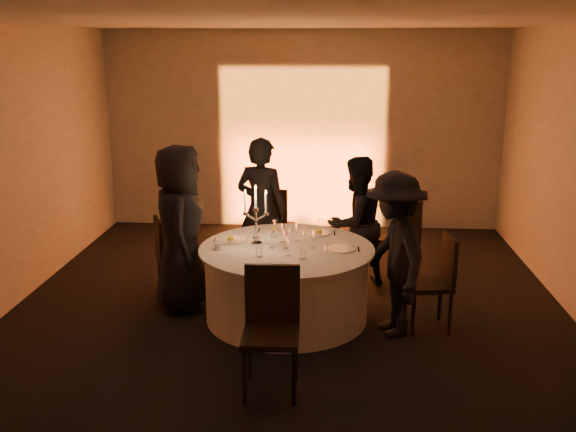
# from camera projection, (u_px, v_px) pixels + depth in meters

# --- Properties ---
(floor) EXTENTS (7.00, 7.00, 0.00)m
(floor) POSITION_uv_depth(u_px,v_px,m) (287.00, 317.00, 6.77)
(floor) COLOR black
(floor) RESTS_ON ground
(ceiling) EXTENTS (7.00, 7.00, 0.00)m
(ceiling) POSITION_uv_depth(u_px,v_px,m) (287.00, 20.00, 5.98)
(ceiling) COLOR silver
(ceiling) RESTS_ON wall_back
(wall_back) EXTENTS (7.00, 0.00, 7.00)m
(wall_back) POSITION_uv_depth(u_px,v_px,m) (303.00, 131.00, 9.74)
(wall_back) COLOR #AAA49D
(wall_back) RESTS_ON floor
(wall_front) EXTENTS (7.00, 0.00, 7.00)m
(wall_front) POSITION_uv_depth(u_px,v_px,m) (234.00, 329.00, 3.00)
(wall_front) COLOR #AAA49D
(wall_front) RESTS_ON floor
(uplighter_fixture) EXTENTS (0.25, 0.12, 0.10)m
(uplighter_fixture) POSITION_uv_depth(u_px,v_px,m) (301.00, 228.00, 9.83)
(uplighter_fixture) COLOR black
(uplighter_fixture) RESTS_ON floor
(banquet_table) EXTENTS (1.80, 1.80, 0.77)m
(banquet_table) POSITION_uv_depth(u_px,v_px,m) (287.00, 283.00, 6.67)
(banquet_table) COLOR black
(banquet_table) RESTS_ON floor
(chair_left) EXTENTS (0.52, 0.52, 0.91)m
(chair_left) POSITION_uv_depth(u_px,v_px,m) (169.00, 252.00, 7.25)
(chair_left) COLOR black
(chair_left) RESTS_ON floor
(chair_back_left) EXTENTS (0.53, 0.53, 1.06)m
(chair_back_left) POSITION_uv_depth(u_px,v_px,m) (272.00, 222.00, 8.12)
(chair_back_left) COLOR black
(chair_back_left) RESTS_ON floor
(chair_back_right) EXTENTS (0.59, 0.59, 0.96)m
(chair_back_right) POSITION_uv_depth(u_px,v_px,m) (402.00, 236.00, 7.76)
(chair_back_right) COLOR black
(chair_back_right) RESTS_ON floor
(chair_right) EXTENTS (0.47, 0.47, 0.97)m
(chair_right) POSITION_uv_depth(u_px,v_px,m) (437.00, 277.00, 6.37)
(chair_right) COLOR black
(chair_right) RESTS_ON floor
(chair_front) EXTENTS (0.46, 0.46, 1.04)m
(chair_front) POSITION_uv_depth(u_px,v_px,m) (271.00, 322.00, 5.24)
(chair_front) COLOR black
(chair_front) RESTS_ON floor
(guest_left) EXTENTS (0.72, 0.96, 1.79)m
(guest_left) POSITION_uv_depth(u_px,v_px,m) (180.00, 228.00, 6.81)
(guest_left) COLOR black
(guest_left) RESTS_ON floor
(guest_back_left) EXTENTS (0.74, 0.60, 1.74)m
(guest_back_left) POSITION_uv_depth(u_px,v_px,m) (262.00, 210.00, 7.63)
(guest_back_left) COLOR black
(guest_back_left) RESTS_ON floor
(guest_back_right) EXTENTS (0.96, 0.93, 1.56)m
(guest_back_right) POSITION_uv_depth(u_px,v_px,m) (355.00, 223.00, 7.41)
(guest_back_right) COLOR black
(guest_back_right) RESTS_ON floor
(guest_right) EXTENTS (0.87, 1.18, 1.63)m
(guest_right) POSITION_uv_depth(u_px,v_px,m) (394.00, 255.00, 6.20)
(guest_right) COLOR black
(guest_right) RESTS_ON floor
(plate_left) EXTENTS (0.36, 0.29, 0.08)m
(plate_left) POSITION_uv_depth(u_px,v_px,m) (231.00, 239.00, 6.78)
(plate_left) COLOR white
(plate_left) RESTS_ON banquet_table
(plate_back_left) EXTENTS (0.35, 0.25, 0.08)m
(plate_back_left) POSITION_uv_depth(u_px,v_px,m) (274.00, 230.00, 7.12)
(plate_back_left) COLOR white
(plate_back_left) RESTS_ON banquet_table
(plate_back_right) EXTENTS (0.35, 0.25, 0.08)m
(plate_back_right) POSITION_uv_depth(u_px,v_px,m) (319.00, 232.00, 7.03)
(plate_back_right) COLOR white
(plate_back_right) RESTS_ON banquet_table
(plate_right) EXTENTS (0.36, 0.29, 0.01)m
(plate_right) POSITION_uv_depth(u_px,v_px,m) (342.00, 249.00, 6.50)
(plate_right) COLOR white
(plate_right) RESTS_ON banquet_table
(plate_front) EXTENTS (0.36, 0.26, 0.01)m
(plate_front) POSITION_uv_depth(u_px,v_px,m) (278.00, 266.00, 5.99)
(plate_front) COLOR white
(plate_front) RESTS_ON banquet_table
(coffee_cup) EXTENTS (0.11, 0.11, 0.07)m
(coffee_cup) POSITION_uv_depth(u_px,v_px,m) (218.00, 246.00, 6.50)
(coffee_cup) COLOR white
(coffee_cup) RESTS_ON banquet_table
(candelabra) EXTENTS (0.27, 0.13, 0.63)m
(candelabra) POSITION_uv_depth(u_px,v_px,m) (256.00, 224.00, 6.61)
(candelabra) COLOR silver
(candelabra) RESTS_ON banquet_table
(wine_glass_a) EXTENTS (0.07, 0.07, 0.19)m
(wine_glass_a) POSITION_uv_depth(u_px,v_px,m) (275.00, 225.00, 6.88)
(wine_glass_a) COLOR white
(wine_glass_a) RESTS_ON banquet_table
(wine_glass_b) EXTENTS (0.07, 0.07, 0.19)m
(wine_glass_b) POSITION_uv_depth(u_px,v_px,m) (297.00, 228.00, 6.75)
(wine_glass_b) COLOR white
(wine_glass_b) RESTS_ON banquet_table
(wine_glass_c) EXTENTS (0.07, 0.07, 0.19)m
(wine_glass_c) POSITION_uv_depth(u_px,v_px,m) (288.00, 242.00, 6.28)
(wine_glass_c) COLOR white
(wine_glass_c) RESTS_ON banquet_table
(wine_glass_d) EXTENTS (0.07, 0.07, 0.19)m
(wine_glass_d) POSITION_uv_depth(u_px,v_px,m) (285.00, 236.00, 6.49)
(wine_glass_d) COLOR white
(wine_glass_d) RESTS_ON banquet_table
(wine_glass_e) EXTENTS (0.07, 0.07, 0.19)m
(wine_glass_e) POSITION_uv_depth(u_px,v_px,m) (272.00, 235.00, 6.50)
(wine_glass_e) COLOR white
(wine_glass_e) RESTS_ON banquet_table
(wine_glass_f) EXTENTS (0.07, 0.07, 0.19)m
(wine_glass_f) POSITION_uv_depth(u_px,v_px,m) (321.00, 224.00, 6.90)
(wine_glass_f) COLOR white
(wine_glass_f) RESTS_ON banquet_table
(wine_glass_g) EXTENTS (0.07, 0.07, 0.19)m
(wine_glass_g) POSITION_uv_depth(u_px,v_px,m) (283.00, 229.00, 6.71)
(wine_glass_g) COLOR white
(wine_glass_g) RESTS_ON banquet_table
(wine_glass_h) EXTENTS (0.07, 0.07, 0.19)m
(wine_glass_h) POSITION_uv_depth(u_px,v_px,m) (313.00, 235.00, 6.51)
(wine_glass_h) COLOR white
(wine_glass_h) RESTS_ON banquet_table
(tumbler_a) EXTENTS (0.07, 0.07, 0.09)m
(tumbler_a) POSITION_uv_depth(u_px,v_px,m) (259.00, 252.00, 6.27)
(tumbler_a) COLOR white
(tumbler_a) RESTS_ON banquet_table
(tumbler_b) EXTENTS (0.07, 0.07, 0.09)m
(tumbler_b) POSITION_uv_depth(u_px,v_px,m) (303.00, 254.00, 6.21)
(tumbler_b) COLOR white
(tumbler_b) RESTS_ON banquet_table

